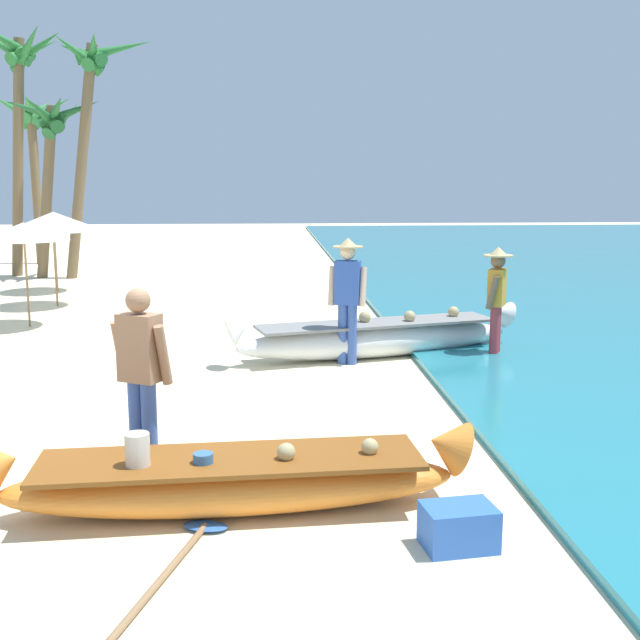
# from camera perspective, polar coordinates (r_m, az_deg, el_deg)

# --- Properties ---
(ground_plane) EXTENTS (80.00, 80.00, 0.00)m
(ground_plane) POSITION_cam_1_polar(r_m,az_deg,el_deg) (8.10, -13.05, -9.37)
(ground_plane) COLOR beige
(boat_orange_foreground) EXTENTS (4.05, 1.00, 0.75)m
(boat_orange_foreground) POSITION_cam_1_polar(r_m,az_deg,el_deg) (6.56, -6.52, -11.55)
(boat_orange_foreground) COLOR orange
(boat_orange_foreground) RESTS_ON ground
(boat_white_midground) EXTENTS (4.67, 1.82, 0.83)m
(boat_white_midground) POSITION_cam_1_polar(r_m,az_deg,el_deg) (11.95, 4.18, -1.29)
(boat_white_midground) COLOR white
(boat_white_midground) RESTS_ON ground
(person_vendor_hatted) EXTENTS (0.59, 0.44, 1.85)m
(person_vendor_hatted) POSITION_cam_1_polar(r_m,az_deg,el_deg) (11.32, 2.03, 2.07)
(person_vendor_hatted) COLOR #3D5BA8
(person_vendor_hatted) RESTS_ON ground
(person_tourist_customer) EXTENTS (0.58, 0.44, 1.75)m
(person_tourist_customer) POSITION_cam_1_polar(r_m,az_deg,el_deg) (7.14, -12.92, -3.73)
(person_tourist_customer) COLOR #3D5BA8
(person_tourist_customer) RESTS_ON ground
(person_vendor_assistant) EXTENTS (0.45, 0.58, 1.70)m
(person_vendor_assistant) POSITION_cam_1_polar(r_m,az_deg,el_deg) (11.96, 12.76, 1.81)
(person_vendor_assistant) COLOR #B2383D
(person_vendor_assistant) RESTS_ON ground
(parasol_row_0) EXTENTS (1.60, 1.60, 1.91)m
(parasol_row_0) POSITION_cam_1_polar(r_m,az_deg,el_deg) (15.13, -20.80, 6.05)
(parasol_row_0) COLOR #8E6B47
(parasol_row_0) RESTS_ON ground
(parasol_row_1) EXTENTS (1.60, 1.60, 1.91)m
(parasol_row_1) POSITION_cam_1_polar(r_m,az_deg,el_deg) (17.43, -18.92, 6.64)
(parasol_row_1) COLOR #8E6B47
(parasol_row_1) RESTS_ON ground
(parasol_row_2) EXTENTS (1.60, 1.60, 1.91)m
(parasol_row_2) POSITION_cam_1_polar(r_m,az_deg,el_deg) (19.74, -18.87, 7.00)
(parasol_row_2) COLOR #8E6B47
(parasol_row_2) RESTS_ON ground
(palm_tree_tall_inland) EXTENTS (2.44, 2.87, 6.72)m
(palm_tree_tall_inland) POSITION_cam_1_polar(r_m,az_deg,el_deg) (23.41, -21.05, 16.16)
(palm_tree_tall_inland) COLOR brown
(palm_tree_tall_inland) RESTS_ON ground
(palm_tree_leaning_seaward) EXTENTS (2.47, 2.76, 5.30)m
(palm_tree_leaning_seaward) POSITION_cam_1_polar(r_m,az_deg,el_deg) (26.58, -20.29, 12.91)
(palm_tree_leaning_seaward) COLOR brown
(palm_tree_leaning_seaward) RESTS_ON ground
(palm_tree_mid_cluster) EXTENTS (2.79, 2.51, 6.48)m
(palm_tree_mid_cluster) POSITION_cam_1_polar(r_m,az_deg,el_deg) (22.35, -16.41, 16.04)
(palm_tree_mid_cluster) COLOR brown
(palm_tree_mid_cluster) RESTS_ON ground
(palm_tree_far_behind) EXTENTS (2.54, 2.59, 4.92)m
(palm_tree_far_behind) POSITION_cam_1_polar(r_m,az_deg,el_deg) (22.64, -19.01, 12.89)
(palm_tree_far_behind) COLOR brown
(palm_tree_far_behind) RESTS_ON ground
(cooler_box) EXTENTS (0.57, 0.43, 0.32)m
(cooler_box) POSITION_cam_1_polar(r_m,az_deg,el_deg) (6.04, 10.08, -14.64)
(cooler_box) COLOR blue
(cooler_box) RESTS_ON ground
(paddle) EXTENTS (0.67, 1.69, 0.05)m
(paddle) POSITION_cam_1_polar(r_m,az_deg,el_deg) (5.90, -10.21, -16.65)
(paddle) COLOR #8E6B47
(paddle) RESTS_ON ground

